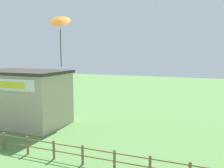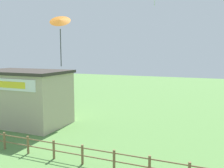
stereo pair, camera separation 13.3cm
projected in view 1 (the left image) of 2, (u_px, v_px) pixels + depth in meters
name	position (u px, v px, depth m)	size (l,w,h in m)	color
wooden_fence	(98.00, 156.00, 13.43)	(21.03, 0.14, 1.11)	brown
seaside_building	(23.00, 97.00, 21.48)	(7.65, 4.68, 4.68)	#B7A88E
kite_orange_delta	(60.00, 21.00, 13.67)	(1.44, 1.35, 2.89)	orange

